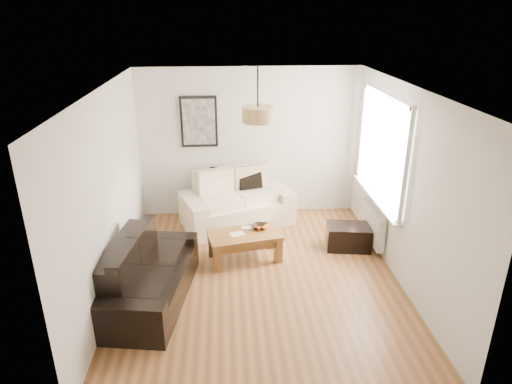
{
  "coord_description": "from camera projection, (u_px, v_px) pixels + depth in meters",
  "views": [
    {
      "loc": [
        -0.43,
        -5.33,
        3.46
      ],
      "look_at": [
        0.0,
        0.6,
        1.05
      ],
      "focal_mm": 31.67,
      "sensor_mm": 36.0,
      "label": 1
    }
  ],
  "objects": [
    {
      "name": "fruit_bowl",
      "position": [
        260.0,
        227.0,
        6.73
      ],
      "size": [
        0.27,
        0.27,
        0.06
      ],
      "primitive_type": "imported",
      "rotation": [
        0.0,
        0.0,
        -0.22
      ],
      "color": "black",
      "rests_on": "coffee_table"
    },
    {
      "name": "loveseat_cream",
      "position": [
        237.0,
        199.0,
        7.71
      ],
      "size": [
        2.03,
        1.54,
        0.9
      ],
      "primitive_type": null,
      "rotation": [
        0.0,
        0.0,
        0.34
      ],
      "color": "beige",
      "rests_on": "floor"
    },
    {
      "name": "sofa_leather",
      "position": [
        148.0,
        273.0,
        5.65
      ],
      "size": [
        1.16,
        1.95,
        0.79
      ],
      "primitive_type": null,
      "rotation": [
        0.0,
        0.0,
        1.42
      ],
      "color": "black",
      "rests_on": "floor"
    },
    {
      "name": "ottoman",
      "position": [
        348.0,
        237.0,
        6.99
      ],
      "size": [
        0.72,
        0.52,
        0.38
      ],
      "primitive_type": "cube",
      "rotation": [
        0.0,
        0.0,
        -0.14
      ],
      "color": "black",
      "rests_on": "floor"
    },
    {
      "name": "orange_c",
      "position": [
        259.0,
        228.0,
        6.64
      ],
      "size": [
        0.07,
        0.07,
        0.06
      ],
      "primitive_type": "sphere",
      "rotation": [
        0.0,
        0.0,
        -0.08
      ],
      "color": "#FF5415",
      "rests_on": "fruit_bowl"
    },
    {
      "name": "pendant_shade",
      "position": [
        258.0,
        114.0,
        5.69
      ],
      "size": [
        0.4,
        0.4,
        0.2
      ],
      "primitive_type": "cylinder",
      "color": "tan",
      "rests_on": "ceiling"
    },
    {
      "name": "floor",
      "position": [
        259.0,
        278.0,
        6.25
      ],
      "size": [
        4.5,
        4.5,
        0.0
      ],
      "primitive_type": "plane",
      "color": "brown",
      "rests_on": "ground"
    },
    {
      "name": "papers",
      "position": [
        237.0,
        234.0,
        6.56
      ],
      "size": [
        0.24,
        0.2,
        0.01
      ],
      "primitive_type": "cube",
      "rotation": [
        0.0,
        0.0,
        0.32
      ],
      "color": "white",
      "rests_on": "coffee_table"
    },
    {
      "name": "cushion_left",
      "position": [
        221.0,
        179.0,
        7.79
      ],
      "size": [
        0.39,
        0.25,
        0.38
      ],
      "primitive_type": "cube",
      "rotation": [
        0.0,
        0.0,
        -0.38
      ],
      "color": "black",
      "rests_on": "loveseat_cream"
    },
    {
      "name": "orange_a",
      "position": [
        264.0,
        228.0,
        6.66
      ],
      "size": [
        0.08,
        0.08,
        0.07
      ],
      "primitive_type": "sphere",
      "rotation": [
        0.0,
        0.0,
        0.16
      ],
      "color": "orange",
      "rests_on": "fruit_bowl"
    },
    {
      "name": "wall_left",
      "position": [
        108.0,
        196.0,
        5.64
      ],
      "size": [
        0.04,
        4.5,
        2.6
      ],
      "primitive_type": null,
      "color": "silver",
      "rests_on": "floor"
    },
    {
      "name": "wall_front",
      "position": [
        281.0,
        294.0,
        3.69
      ],
      "size": [
        3.8,
        0.04,
        2.6
      ],
      "primitive_type": null,
      "color": "silver",
      "rests_on": "floor"
    },
    {
      "name": "window_bay",
      "position": [
        383.0,
        148.0,
        6.51
      ],
      "size": [
        0.14,
        1.9,
        1.6
      ],
      "primitive_type": null,
      "color": "white",
      "rests_on": "wall_right"
    },
    {
      "name": "wall_right",
      "position": [
        404.0,
        188.0,
        5.89
      ],
      "size": [
        0.04,
        4.5,
        2.6
      ],
      "primitive_type": null,
      "color": "silver",
      "rests_on": "floor"
    },
    {
      "name": "cushion_right",
      "position": [
        249.0,
        177.0,
        7.81
      ],
      "size": [
        0.43,
        0.24,
        0.41
      ],
      "primitive_type": "cube",
      "rotation": [
        0.0,
        0.0,
        0.3
      ],
      "color": "black",
      "rests_on": "loveseat_cream"
    },
    {
      "name": "ceiling",
      "position": [
        260.0,
        89.0,
        5.28
      ],
      "size": [
        3.8,
        4.5,
        0.0
      ],
      "primitive_type": null,
      "color": "white",
      "rests_on": "floor"
    },
    {
      "name": "orange_b",
      "position": [
        266.0,
        226.0,
        6.71
      ],
      "size": [
        0.1,
        0.1,
        0.08
      ],
      "primitive_type": "sphere",
      "rotation": [
        0.0,
        0.0,
        -0.27
      ],
      "color": "orange",
      "rests_on": "fruit_bowl"
    },
    {
      "name": "radiator",
      "position": [
        372.0,
        224.0,
        6.97
      ],
      "size": [
        0.1,
        0.9,
        0.52
      ],
      "primitive_type": "cube",
      "color": "white",
      "rests_on": "wall_right"
    },
    {
      "name": "poster",
      "position": [
        199.0,
        122.0,
        7.61
      ],
      "size": [
        0.62,
        0.04,
        0.87
      ],
      "primitive_type": null,
      "color": "black",
      "rests_on": "wall_back"
    },
    {
      "name": "coffee_table",
      "position": [
        245.0,
        246.0,
        6.66
      ],
      "size": [
        1.13,
        0.77,
        0.43
      ],
      "primitive_type": null,
      "rotation": [
        0.0,
        0.0,
        0.2
      ],
      "color": "brown",
      "rests_on": "floor"
    },
    {
      "name": "wall_back",
      "position": [
        249.0,
        143.0,
        7.84
      ],
      "size": [
        3.8,
        0.04,
        2.6
      ],
      "primitive_type": null,
      "color": "silver",
      "rests_on": "floor"
    }
  ]
}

